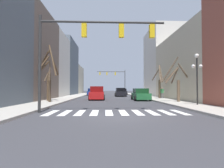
% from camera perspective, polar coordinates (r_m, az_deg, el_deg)
% --- Properties ---
extents(ground_plane, '(240.00, 240.00, 0.00)m').
position_cam_1_polar(ground_plane, '(9.58, 1.92, -10.53)').
color(ground_plane, '#38383D').
extents(building_row_left, '(6.00, 55.42, 12.76)m').
position_cam_1_polar(building_row_left, '(31.56, -21.40, 6.42)').
color(building_row_left, '#515B66').
rests_on(building_row_left, ground_plane).
extents(building_row_right, '(6.00, 36.04, 13.80)m').
position_cam_1_polar(building_row_right, '(24.58, 26.72, 9.33)').
color(building_row_right, '#934C3D').
rests_on(building_row_right, ground_plane).
extents(crosswalk_stripes, '(8.55, 2.60, 0.01)m').
position_cam_1_polar(crosswalk_stripes, '(11.11, 1.35, -9.28)').
color(crosswalk_stripes, white).
rests_on(crosswalk_stripes, ground_plane).
extents(traffic_signal_near, '(7.98, 0.28, 6.15)m').
position_cam_1_polar(traffic_signal_near, '(11.53, -7.87, 14.17)').
color(traffic_signal_near, '#2D2D2D').
rests_on(traffic_signal_near, ground_plane).
extents(traffic_signal_far, '(7.91, 0.28, 6.70)m').
position_cam_1_polar(traffic_signal_far, '(49.14, 0.90, 2.55)').
color(traffic_signal_far, '#2D2D2D').
rests_on(traffic_signal_far, ground_plane).
extents(street_lamp_right_corner, '(0.95, 0.36, 4.33)m').
position_cam_1_polar(street_lamp_right_corner, '(16.50, 25.99, 4.57)').
color(street_lamp_right_corner, black).
rests_on(street_lamp_right_corner, sidewalk_right).
extents(car_parked_right_mid, '(2.13, 4.28, 1.67)m').
position_cam_1_polar(car_parked_right_mid, '(34.24, 2.76, -2.76)').
color(car_parked_right_mid, black).
rests_on(car_parked_right_mid, ground_plane).
extents(car_parked_left_near, '(2.11, 4.63, 1.81)m').
position_cam_1_polar(car_parked_left_near, '(23.98, -4.88, -3.12)').
color(car_parked_left_near, red).
rests_on(car_parked_left_near, ground_plane).
extents(car_driving_toward_lane, '(2.07, 4.27, 1.54)m').
position_cam_1_polar(car_driving_toward_lane, '(23.01, 9.31, -3.46)').
color(car_driving_toward_lane, '#236B38').
rests_on(car_driving_toward_lane, ground_plane).
extents(car_parked_left_mid, '(1.99, 4.33, 1.53)m').
position_cam_1_polar(car_parked_left_mid, '(46.06, 3.61, -2.52)').
color(car_parked_left_mid, black).
rests_on(car_parked_left_mid, ground_plane).
extents(car_driving_away_lane, '(2.08, 4.53, 1.57)m').
position_cam_1_polar(car_driving_away_lane, '(41.22, -6.58, -2.60)').
color(car_driving_away_lane, navy).
rests_on(car_driving_away_lane, ground_plane).
extents(pedestrian_crossing_street, '(0.67, 0.24, 1.56)m').
position_cam_1_polar(pedestrian_crossing_street, '(25.57, 16.05, -2.45)').
color(pedestrian_crossing_street, '#4C4C51').
rests_on(pedestrian_crossing_street, sidewalk_right).
extents(pedestrian_waiting_at_curb, '(0.25, 0.69, 1.61)m').
position_cam_1_polar(pedestrian_waiting_at_curb, '(20.54, -19.67, -2.57)').
color(pedestrian_waiting_at_curb, black).
rests_on(pedestrian_waiting_at_curb, sidewalk_left).
extents(street_tree_left_near, '(3.27, 3.16, 6.34)m').
position_cam_1_polar(street_tree_left_near, '(21.14, -20.23, 2.70)').
color(street_tree_left_near, brown).
rests_on(street_tree_left_near, sidewalk_left).
extents(street_tree_left_far, '(2.94, 0.94, 4.73)m').
position_cam_1_polar(street_tree_left_far, '(19.58, 20.28, 0.88)').
color(street_tree_left_far, brown).
rests_on(street_tree_left_far, sidewalk_right).
extents(street_tree_right_near, '(0.57, 1.92, 4.34)m').
position_cam_1_polar(street_tree_right_near, '(18.95, -19.75, -0.21)').
color(street_tree_right_near, '#473828').
rests_on(street_tree_right_near, sidewalk_left).
extents(street_tree_left_mid, '(1.17, 2.64, 4.75)m').
position_cam_1_polar(street_tree_left_mid, '(25.65, 15.22, 0.38)').
color(street_tree_left_mid, brown).
rests_on(street_tree_left_mid, sidewalk_right).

